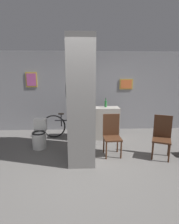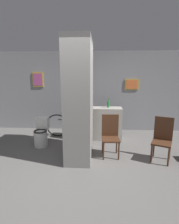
{
  "view_description": "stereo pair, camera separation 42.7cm",
  "coord_description": "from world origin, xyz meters",
  "px_view_note": "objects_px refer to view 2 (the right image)",
  "views": [
    {
      "loc": [
        0.03,
        -3.21,
        1.87
      ],
      "look_at": [
        0.21,
        1.03,
        0.95
      ],
      "focal_mm": 28.0,
      "sensor_mm": 36.0,
      "label": 1
    },
    {
      "loc": [
        0.46,
        -3.21,
        1.87
      ],
      "look_at": [
        0.21,
        1.03,
        0.95
      ],
      "focal_mm": 28.0,
      "sensor_mm": 36.0,
      "label": 2
    }
  ],
  "objects_px": {
    "chair_by_doorway": "(162,138)",
    "bicycle": "(72,125)",
    "toilet": "(41,134)",
    "bottle_tall": "(108,104)",
    "chair_near_pillar": "(110,134)"
  },
  "relations": [
    {
      "from": "toilet",
      "to": "bottle_tall",
      "type": "relative_size",
      "value": 2.63
    },
    {
      "from": "chair_near_pillar",
      "to": "bicycle",
      "type": "bearing_deg",
      "value": 129.97
    },
    {
      "from": "toilet",
      "to": "bottle_tall",
      "type": "height_order",
      "value": "bottle_tall"
    },
    {
      "from": "chair_by_doorway",
      "to": "bicycle",
      "type": "xyz_separation_m",
      "value": [
        -2.21,
        1.35,
        -0.15
      ]
    },
    {
      "from": "toilet",
      "to": "bicycle",
      "type": "distance_m",
      "value": 1.01
    },
    {
      "from": "chair_near_pillar",
      "to": "bottle_tall",
      "type": "height_order",
      "value": "bottle_tall"
    },
    {
      "from": "toilet",
      "to": "chair_by_doorway",
      "type": "distance_m",
      "value": 3.0
    },
    {
      "from": "bottle_tall",
      "to": "chair_near_pillar",
      "type": "bearing_deg",
      "value": -89.76
    },
    {
      "from": "toilet",
      "to": "bicycle",
      "type": "relative_size",
      "value": 0.45
    },
    {
      "from": "bicycle",
      "to": "chair_near_pillar",
      "type": "bearing_deg",
      "value": -47.44
    },
    {
      "from": "chair_near_pillar",
      "to": "bottle_tall",
      "type": "distance_m",
      "value": 1.23
    },
    {
      "from": "toilet",
      "to": "chair_by_doorway",
      "type": "xyz_separation_m",
      "value": [
        2.92,
        -0.63,
        0.2
      ]
    },
    {
      "from": "chair_near_pillar",
      "to": "bottle_tall",
      "type": "relative_size",
      "value": 3.48
    },
    {
      "from": "chair_near_pillar",
      "to": "bottle_tall",
      "type": "xyz_separation_m",
      "value": [
        -0.0,
        1.12,
        0.52
      ]
    },
    {
      "from": "toilet",
      "to": "bicycle",
      "type": "xyz_separation_m",
      "value": [
        0.72,
        0.71,
        0.05
      ]
    }
  ]
}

